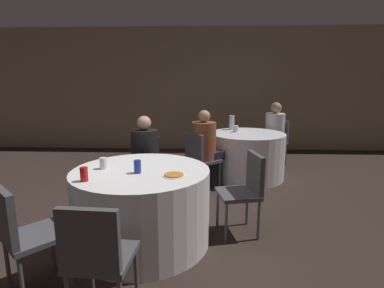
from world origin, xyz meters
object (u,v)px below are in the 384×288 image
object	(u,v)px
chair_near_north	(146,163)
person_black_shirt	(145,161)
table_near	(142,206)
person_floral_shirt	(207,149)
pizza_plate_near	(174,175)
chair_near_south	(96,253)
chair_far_southwest	(199,156)
chair_far_northeast	(276,138)
soda_can_blue	(138,167)
chair_near_east	(246,185)
chair_near_southwest	(21,230)
person_white_shirt	(273,134)
bottle_far	(232,123)
table_far	(247,155)
soda_can_red	(84,174)

from	to	relation	value
chair_near_north	person_black_shirt	bearing A→B (deg)	90.00
chair_near_north	table_near	bearing A→B (deg)	90.00
person_floral_shirt	pizza_plate_near	xyz separation A→B (m)	(-0.32, -1.77, 0.15)
chair_near_south	chair_far_southwest	size ratio (longest dim) A/B	1.00
chair_far_northeast	soda_can_blue	bearing A→B (deg)	97.20
chair_near_east	chair_near_southwest	distance (m)	2.04
chair_near_southwest	chair_near_north	bearing A→B (deg)	115.47
chair_near_south	person_white_shirt	world-z (taller)	person_white_shirt
chair_far_northeast	soda_can_blue	world-z (taller)	soda_can_blue
soda_can_blue	chair_near_north	bearing A→B (deg)	97.81
chair_near_south	chair_far_southwest	world-z (taller)	same
chair_near_east	bottle_far	size ratio (longest dim) A/B	3.45
soda_can_blue	person_white_shirt	bearing A→B (deg)	57.01
chair_near_south	person_black_shirt	size ratio (longest dim) A/B	0.74
table_far	soda_can_blue	bearing A→B (deg)	-120.48
chair_far_northeast	pizza_plate_near	bearing A→B (deg)	102.57
person_white_shirt	chair_near_southwest	bearing A→B (deg)	94.64
table_near	table_far	world-z (taller)	same
table_near	bottle_far	xyz separation A→B (m)	(1.09, 2.53, 0.50)
person_white_shirt	pizza_plate_near	xyz separation A→B (m)	(-1.55, -3.00, 0.14)
soda_can_blue	chair_near_south	bearing A→B (deg)	-93.57
chair_near_southwest	pizza_plate_near	xyz separation A→B (m)	(1.06, 0.61, 0.23)
chair_near_north	chair_far_southwest	xyz separation A→B (m)	(0.70, 0.43, 0.00)
person_floral_shirt	chair_near_east	bearing A→B (deg)	-24.02
person_black_shirt	bottle_far	xyz separation A→B (m)	(1.24, 1.62, 0.28)
pizza_plate_near	person_floral_shirt	bearing A→B (deg)	79.88
table_far	soda_can_blue	distance (m)	2.66
table_far	bottle_far	xyz separation A→B (m)	(-0.23, 0.38, 0.50)
chair_near_southwest	pizza_plate_near	size ratio (longest dim) A/B	4.14
pizza_plate_near	chair_far_northeast	bearing A→B (deg)	62.08
table_near	person_floral_shirt	bearing A→B (deg)	67.56
person_floral_shirt	bottle_far	world-z (taller)	person_floral_shirt
chair_far_southwest	soda_can_red	xyz separation A→B (m)	(-0.95, -1.85, 0.29)
table_near	chair_near_north	xyz separation A→B (m)	(-0.17, 1.06, 0.15)
person_white_shirt	bottle_far	size ratio (longest dim) A/B	4.86
table_far	soda_can_red	bearing A→B (deg)	-124.64
chair_near_north	bottle_far	xyz separation A→B (m)	(1.26, 1.47, 0.35)
pizza_plate_near	soda_can_blue	xyz separation A→B (m)	(-0.35, 0.08, 0.05)
chair_near_southwest	person_black_shirt	world-z (taller)	person_black_shirt
table_near	soda_can_red	size ratio (longest dim) A/B	10.89
person_black_shirt	table_near	bearing A→B (deg)	90.00
chair_near_south	person_white_shirt	xyz separation A→B (m)	(1.96, 3.89, 0.10)
chair_near_north	chair_near_east	world-z (taller)	same
table_near	chair_far_northeast	world-z (taller)	chair_far_northeast
bottle_far	table_near	bearing A→B (deg)	-113.40
chair_far_southwest	soda_can_blue	size ratio (longest dim) A/B	7.06
chair_far_southwest	soda_can_red	world-z (taller)	soda_can_red
chair_near_south	person_black_shirt	bearing A→B (deg)	95.73
chair_near_north	chair_near_southwest	size ratio (longest dim) A/B	1.00
chair_near_south	person_floral_shirt	distance (m)	2.75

